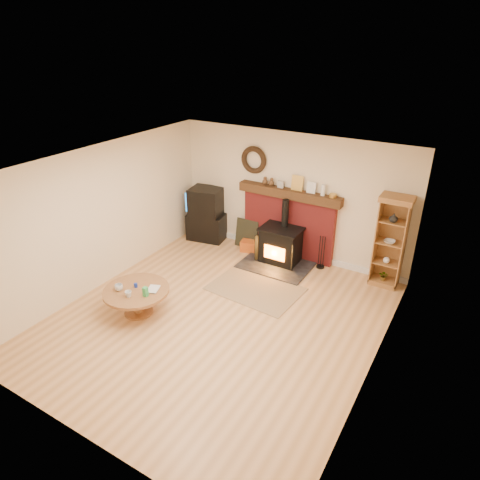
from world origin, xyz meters
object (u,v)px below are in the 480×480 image
Objects in this scene: wood_stove at (280,246)px; tv_unit at (207,215)px; curio_cabinet at (390,241)px; coffee_table at (136,294)px.

wood_stove is 1.16× the size of tv_unit.
curio_cabinet reaches higher than wood_stove.
wood_stove is at bearing -172.40° from curio_cabinet.
tv_unit is 0.69× the size of curio_cabinet.
tv_unit is 1.10× the size of coffee_table.
tv_unit is at bearing 174.36° from wood_stove.
tv_unit is 4.03m from curio_cabinet.
curio_cabinet is (2.07, 0.28, 0.51)m from wood_stove.
wood_stove is 2.15m from curio_cabinet.
curio_cabinet is at bearing 1.19° from tv_unit.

